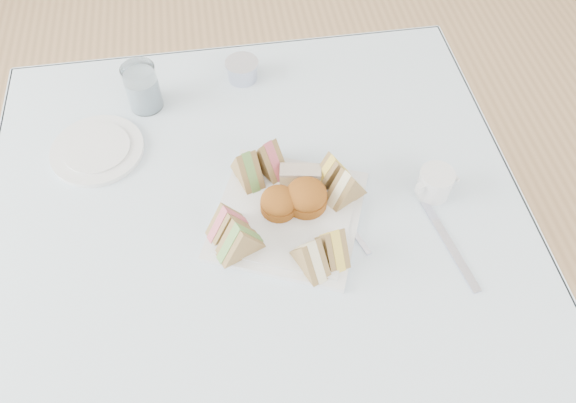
{
  "coord_description": "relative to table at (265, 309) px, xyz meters",
  "views": [
    {
      "loc": [
        -0.03,
        -0.58,
        1.62
      ],
      "look_at": [
        0.06,
        0.0,
        0.8
      ],
      "focal_mm": 35.0,
      "sensor_mm": 36.0,
      "label": 1
    }
  ],
  "objects": [
    {
      "name": "serving_plate",
      "position": [
        0.06,
        0.0,
        0.38
      ],
      "size": [
        0.34,
        0.34,
        0.01
      ],
      "primitive_type": "cube",
      "rotation": [
        0.0,
        0.0,
        -0.4
      ],
      "color": "silver",
      "rests_on": "tablecloth"
    },
    {
      "name": "sandwich_br_a",
      "position": [
        0.17,
        0.03,
        0.42
      ],
      "size": [
        0.09,
        0.07,
        0.07
      ],
      "primitive_type": null,
      "rotation": [
        0.0,
        0.0,
        -2.63
      ],
      "color": "olive",
      "rests_on": "serving_plate"
    },
    {
      "name": "scone_right",
      "position": [
        0.09,
        0.02,
        0.41
      ],
      "size": [
        0.08,
        0.08,
        0.05
      ],
      "primitive_type": "cylinder",
      "rotation": [
        0.0,
        0.0,
        -0.08
      ],
      "color": "brown",
      "rests_on": "serving_plate"
    },
    {
      "name": "tablecloth",
      "position": [
        0.0,
        0.0,
        0.37
      ],
      "size": [
        1.02,
        1.02,
        0.01
      ],
      "primitive_type": "cube",
      "color": "#9FBBD3",
      "rests_on": "table"
    },
    {
      "name": "pastry_slice",
      "position": [
        0.09,
        0.08,
        0.41
      ],
      "size": [
        0.08,
        0.04,
        0.04
      ],
      "primitive_type": "cube",
      "rotation": [
        0.0,
        0.0,
        -0.18
      ],
      "color": "beige",
      "rests_on": "serving_plate"
    },
    {
      "name": "side_plate",
      "position": [
        -0.3,
        0.22,
        0.38
      ],
      "size": [
        0.24,
        0.24,
        0.01
      ],
      "primitive_type": "cylinder",
      "rotation": [
        0.0,
        0.0,
        -0.32
      ],
      "color": "silver",
      "rests_on": "tablecloth"
    },
    {
      "name": "sandwich_fl_a",
      "position": [
        -0.06,
        -0.02,
        0.42
      ],
      "size": [
        0.09,
        0.06,
        0.07
      ],
      "primitive_type": null,
      "rotation": [
        0.0,
        0.0,
        0.39
      ],
      "color": "olive",
      "rests_on": "serving_plate"
    },
    {
      "name": "tea_strainer",
      "position": [
        0.01,
        0.4,
        0.4
      ],
      "size": [
        0.08,
        0.08,
        0.04
      ],
      "primitive_type": "cylinder",
      "rotation": [
        0.0,
        0.0,
        -0.06
      ],
      "color": "silver",
      "rests_on": "tablecloth"
    },
    {
      "name": "table",
      "position": [
        0.0,
        0.0,
        0.0
      ],
      "size": [
        0.9,
        0.9,
        0.74
      ],
      "primitive_type": "cube",
      "color": "brown",
      "rests_on": "floor"
    },
    {
      "name": "sandwich_bl_b",
      "position": [
        0.04,
        0.12,
        0.43
      ],
      "size": [
        0.08,
        0.09,
        0.08
      ],
      "primitive_type": null,
      "rotation": [
        0.0,
        0.0,
        2.09
      ],
      "color": "olive",
      "rests_on": "serving_plate"
    },
    {
      "name": "sandwich_bl_a",
      "position": [
        -0.01,
        0.1,
        0.43
      ],
      "size": [
        0.06,
        0.09,
        0.08
      ],
      "primitive_type": null,
      "rotation": [
        0.0,
        0.0,
        1.88
      ],
      "color": "olive",
      "rests_on": "serving_plate"
    },
    {
      "name": "sandwich_br_b",
      "position": [
        0.15,
        0.07,
        0.42
      ],
      "size": [
        0.09,
        0.06,
        0.07
      ],
      "primitive_type": null,
      "rotation": [
        0.0,
        0.0,
        -2.83
      ],
      "color": "olive",
      "rests_on": "serving_plate"
    },
    {
      "name": "creamer_jug",
      "position": [
        0.34,
        0.02,
        0.4
      ],
      "size": [
        0.09,
        0.09,
        0.06
      ],
      "primitive_type": "cylinder",
      "rotation": [
        0.0,
        0.0,
        0.4
      ],
      "color": "silver",
      "rests_on": "tablecloth"
    },
    {
      "name": "knife",
      "position": [
        0.34,
        -0.1,
        0.38
      ],
      "size": [
        0.05,
        0.2,
        0.0
      ],
      "primitive_type": "cube",
      "rotation": [
        0.0,
        0.0,
        0.17
      ],
      "color": "silver",
      "rests_on": "tablecloth"
    },
    {
      "name": "floor",
      "position": [
        0.0,
        0.0,
        -0.37
      ],
      "size": [
        4.0,
        4.0,
        0.0
      ],
      "primitive_type": "plane",
      "color": "#9E7751",
      "rests_on": "ground"
    },
    {
      "name": "fork",
      "position": [
        0.16,
        -0.02,
        0.38
      ],
      "size": [
        0.07,
        0.17,
        0.0
      ],
      "primitive_type": "cube",
      "rotation": [
        0.0,
        0.0,
        0.33
      ],
      "color": "silver",
      "rests_on": "tablecloth"
    },
    {
      "name": "scone_left",
      "position": [
        0.04,
        0.02,
        0.41
      ],
      "size": [
        0.09,
        0.09,
        0.05
      ],
      "primitive_type": "cylinder",
      "rotation": [
        0.0,
        0.0,
        -0.36
      ],
      "color": "brown",
      "rests_on": "serving_plate"
    },
    {
      "name": "sandwich_fr_b",
      "position": [
        0.08,
        -0.11,
        0.42
      ],
      "size": [
        0.07,
        0.09,
        0.07
      ],
      "primitive_type": null,
      "rotation": [
        0.0,
        0.0,
        -1.16
      ],
      "color": "olive",
      "rests_on": "serving_plate"
    },
    {
      "name": "water_glass",
      "position": [
        -0.2,
        0.34,
        0.43
      ],
      "size": [
        0.09,
        0.09,
        0.1
      ],
      "primitive_type": "cylinder",
      "rotation": [
        0.0,
        0.0,
        0.41
      ],
      "color": "white",
      "rests_on": "tablecloth"
    },
    {
      "name": "sandwich_fr_a",
      "position": [
        0.12,
        -0.09,
        0.42
      ],
      "size": [
        0.05,
        0.09,
        0.07
      ],
      "primitive_type": null,
      "rotation": [
        0.0,
        0.0,
        -1.34
      ],
      "color": "olive",
      "rests_on": "serving_plate"
    },
    {
      "name": "sandwich_fl_b",
      "position": [
        -0.04,
        -0.06,
        0.43
      ],
      "size": [
        0.09,
        0.07,
        0.08
      ],
      "primitive_type": null,
      "rotation": [
        0.0,
        0.0,
        0.39
      ],
      "color": "olive",
      "rests_on": "serving_plate"
    }
  ]
}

